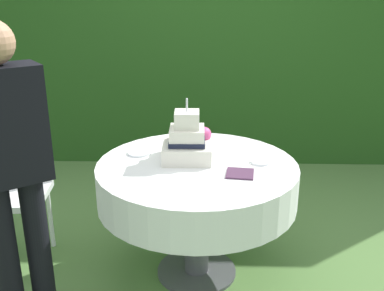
{
  "coord_description": "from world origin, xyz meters",
  "views": [
    {
      "loc": [
        0.04,
        -2.41,
        1.73
      ],
      "look_at": [
        -0.03,
        0.04,
        0.85
      ],
      "focal_mm": 41.62,
      "sensor_mm": 36.0,
      "label": 1
    }
  ],
  "objects_px": {
    "serving_plate_far": "(260,162)",
    "garden_chair": "(17,181)",
    "wedding_cake": "(188,142)",
    "serving_plate_near": "(139,153)",
    "standing_person": "(10,166)",
    "cake_table": "(197,184)",
    "napkin_stack": "(240,173)"
  },
  "relations": [
    {
      "from": "cake_table",
      "to": "serving_plate_near",
      "type": "xyz_separation_m",
      "value": [
        -0.36,
        0.15,
        0.13
      ]
    },
    {
      "from": "serving_plate_near",
      "to": "garden_chair",
      "type": "xyz_separation_m",
      "value": [
        -0.81,
        0.03,
        -0.21
      ]
    },
    {
      "from": "cake_table",
      "to": "garden_chair",
      "type": "bearing_deg",
      "value": 171.16
    },
    {
      "from": "wedding_cake",
      "to": "serving_plate_near",
      "type": "relative_size",
      "value": 2.61
    },
    {
      "from": "wedding_cake",
      "to": "standing_person",
      "type": "relative_size",
      "value": 0.23
    },
    {
      "from": "cake_table",
      "to": "wedding_cake",
      "type": "height_order",
      "value": "wedding_cake"
    },
    {
      "from": "serving_plate_near",
      "to": "napkin_stack",
      "type": "bearing_deg",
      "value": -26.64
    },
    {
      "from": "cake_table",
      "to": "serving_plate_near",
      "type": "relative_size",
      "value": 8.25
    },
    {
      "from": "serving_plate_near",
      "to": "serving_plate_far",
      "type": "relative_size",
      "value": 1.18
    },
    {
      "from": "napkin_stack",
      "to": "cake_table",
      "type": "bearing_deg",
      "value": 148.38
    },
    {
      "from": "napkin_stack",
      "to": "garden_chair",
      "type": "distance_m",
      "value": 1.46
    },
    {
      "from": "cake_table",
      "to": "napkin_stack",
      "type": "distance_m",
      "value": 0.31
    },
    {
      "from": "wedding_cake",
      "to": "serving_plate_near",
      "type": "bearing_deg",
      "value": 166.23
    },
    {
      "from": "cake_table",
      "to": "wedding_cake",
      "type": "distance_m",
      "value": 0.26
    },
    {
      "from": "garden_chair",
      "to": "standing_person",
      "type": "xyz_separation_m",
      "value": [
        0.29,
        -0.68,
        0.39
      ]
    },
    {
      "from": "cake_table",
      "to": "serving_plate_far",
      "type": "relative_size",
      "value": 9.76
    },
    {
      "from": "serving_plate_near",
      "to": "napkin_stack",
      "type": "distance_m",
      "value": 0.67
    },
    {
      "from": "serving_plate_near",
      "to": "garden_chair",
      "type": "distance_m",
      "value": 0.83
    },
    {
      "from": "serving_plate_far",
      "to": "garden_chair",
      "type": "relative_size",
      "value": 0.14
    },
    {
      "from": "napkin_stack",
      "to": "garden_chair",
      "type": "height_order",
      "value": "garden_chair"
    },
    {
      "from": "wedding_cake",
      "to": "napkin_stack",
      "type": "relative_size",
      "value": 2.49
    },
    {
      "from": "serving_plate_near",
      "to": "napkin_stack",
      "type": "xyz_separation_m",
      "value": [
        0.6,
        -0.3,
        -0.0
      ]
    },
    {
      "from": "cake_table",
      "to": "serving_plate_near",
      "type": "bearing_deg",
      "value": 156.92
    },
    {
      "from": "serving_plate_near",
      "to": "standing_person",
      "type": "distance_m",
      "value": 0.85
    },
    {
      "from": "cake_table",
      "to": "standing_person",
      "type": "xyz_separation_m",
      "value": [
        -0.88,
        -0.5,
        0.31
      ]
    },
    {
      "from": "cake_table",
      "to": "serving_plate_near",
      "type": "distance_m",
      "value": 0.42
    },
    {
      "from": "napkin_stack",
      "to": "standing_person",
      "type": "height_order",
      "value": "standing_person"
    },
    {
      "from": "napkin_stack",
      "to": "serving_plate_far",
      "type": "bearing_deg",
      "value": 52.98
    },
    {
      "from": "wedding_cake",
      "to": "garden_chair",
      "type": "distance_m",
      "value": 1.16
    },
    {
      "from": "wedding_cake",
      "to": "serving_plate_far",
      "type": "bearing_deg",
      "value": -6.86
    },
    {
      "from": "serving_plate_near",
      "to": "standing_person",
      "type": "bearing_deg",
      "value": -128.17
    },
    {
      "from": "wedding_cake",
      "to": "napkin_stack",
      "type": "height_order",
      "value": "wedding_cake"
    }
  ]
}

